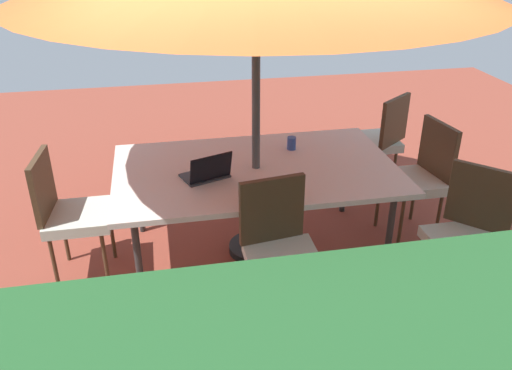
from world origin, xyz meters
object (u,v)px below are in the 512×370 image
(dining_table, at_px, (256,172))
(chair_southwest, at_px, (378,137))
(chair_west, at_px, (419,174))
(cup, at_px, (292,143))
(chair_north, at_px, (280,248))
(laptop, at_px, (207,173))
(chair_east, at_px, (69,210))
(chair_northwest, at_px, (470,233))

(dining_table, xyz_separation_m, chair_southwest, (-1.36, -0.86, -0.16))
(chair_west, bearing_deg, chair_southwest, 173.24)
(chair_west, bearing_deg, cup, -111.40)
(chair_north, bearing_deg, laptop, 111.06)
(dining_table, bearing_deg, cup, -140.72)
(chair_east, bearing_deg, chair_west, -83.62)
(dining_table, xyz_separation_m, chair_north, (0.00, 0.80, -0.16))
(dining_table, relative_size, chair_southwest, 2.16)
(chair_north, relative_size, laptop, 2.55)
(chair_southwest, relative_size, cup, 9.43)
(chair_east, relative_size, laptop, 2.55)
(chair_southwest, distance_m, chair_north, 2.14)
(chair_east, relative_size, chair_northwest, 1.00)
(chair_west, height_order, laptop, chair_west)
(chair_north, bearing_deg, chair_west, 22.67)
(chair_northwest, height_order, laptop, chair_northwest)
(dining_table, xyz_separation_m, chair_east, (1.39, 0.03, -0.16))
(chair_west, xyz_separation_m, laptop, (1.76, 0.16, 0.25))
(dining_table, distance_m, cup, 0.46)
(chair_east, height_order, cup, chair_east)
(dining_table, height_order, chair_east, chair_east)
(dining_table, relative_size, chair_north, 2.16)
(chair_west, relative_size, cup, 9.43)
(chair_east, distance_m, cup, 1.78)
(cup, bearing_deg, chair_east, 10.28)
(laptop, height_order, cup, laptop)
(dining_table, xyz_separation_m, laptop, (0.38, 0.12, 0.09))
(dining_table, bearing_deg, chair_northwest, 146.18)
(chair_southwest, xyz_separation_m, cup, (1.02, 0.57, 0.25))
(chair_west, distance_m, laptop, 1.79)
(chair_northwest, relative_size, laptop, 2.55)
(dining_table, relative_size, chair_northwest, 2.16)
(dining_table, xyz_separation_m, chair_northwest, (-1.29, 0.87, -0.16))
(dining_table, bearing_deg, laptop, 17.98)
(chair_north, distance_m, cup, 1.17)
(dining_table, distance_m, chair_west, 1.39)
(chair_east, xyz_separation_m, chair_northwest, (-2.68, 0.84, 0.00))
(chair_southwest, height_order, chair_east, same)
(chair_southwest, bearing_deg, chair_north, 13.76)
(chair_southwest, relative_size, chair_north, 1.00)
(chair_east, distance_m, chair_northwest, 2.81)
(chair_west, height_order, chair_north, same)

